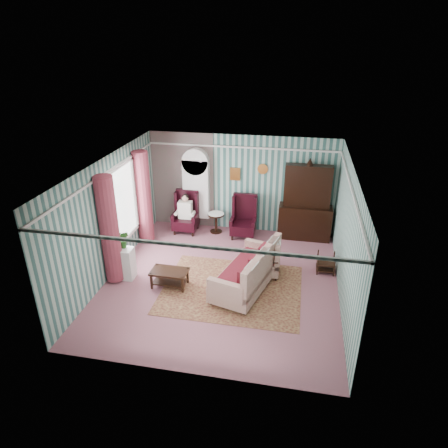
% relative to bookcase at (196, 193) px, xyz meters
% --- Properties ---
extents(floor, '(6.00, 6.00, 0.00)m').
position_rel_bookcase_xyz_m(floor, '(1.35, -2.84, -1.12)').
color(floor, '#92555F').
rests_on(floor, ground).
extents(room_shell, '(5.53, 6.02, 2.91)m').
position_rel_bookcase_xyz_m(room_shell, '(0.73, -2.66, 0.89)').
color(room_shell, '#345F59').
rests_on(room_shell, ground).
extents(bookcase, '(0.80, 0.28, 2.24)m').
position_rel_bookcase_xyz_m(bookcase, '(0.00, 0.00, 0.00)').
color(bookcase, silver).
rests_on(bookcase, floor).
extents(dresser_hutch, '(1.50, 0.56, 2.36)m').
position_rel_bookcase_xyz_m(dresser_hutch, '(3.25, -0.12, 0.06)').
color(dresser_hutch, black).
rests_on(dresser_hutch, floor).
extents(wingback_left, '(0.76, 0.80, 1.25)m').
position_rel_bookcase_xyz_m(wingback_left, '(-0.25, -0.39, -0.50)').
color(wingback_left, black).
rests_on(wingback_left, floor).
extents(wingback_right, '(0.76, 0.80, 1.25)m').
position_rel_bookcase_xyz_m(wingback_right, '(1.50, -0.39, -0.50)').
color(wingback_right, black).
rests_on(wingback_right, floor).
extents(seated_woman, '(0.44, 0.40, 1.18)m').
position_rel_bookcase_xyz_m(seated_woman, '(-0.25, -0.39, -0.53)').
color(seated_woman, white).
rests_on(seated_woman, floor).
extents(round_side_table, '(0.50, 0.50, 0.60)m').
position_rel_bookcase_xyz_m(round_side_table, '(0.65, -0.24, -0.82)').
color(round_side_table, black).
rests_on(round_side_table, floor).
extents(nest_table, '(0.45, 0.38, 0.54)m').
position_rel_bookcase_xyz_m(nest_table, '(3.82, -1.94, -0.85)').
color(nest_table, black).
rests_on(nest_table, floor).
extents(plant_stand, '(0.55, 0.35, 0.80)m').
position_rel_bookcase_xyz_m(plant_stand, '(-1.05, -3.14, -0.72)').
color(plant_stand, white).
rests_on(plant_stand, floor).
extents(rug, '(3.20, 2.60, 0.01)m').
position_rel_bookcase_xyz_m(rug, '(1.65, -3.14, -1.11)').
color(rug, '#541F1C').
rests_on(rug, floor).
extents(sofa, '(1.54, 2.35, 0.91)m').
position_rel_bookcase_xyz_m(sofa, '(1.95, -3.00, -0.66)').
color(sofa, beige).
rests_on(sofa, floor).
extents(floral_armchair, '(0.77, 0.82, 0.87)m').
position_rel_bookcase_xyz_m(floral_armchair, '(2.33, -2.32, -0.68)').
color(floral_armchair, beige).
rests_on(floral_armchair, floor).
extents(coffee_table, '(0.87, 0.52, 0.42)m').
position_rel_bookcase_xyz_m(coffee_table, '(0.18, -3.29, -0.91)').
color(coffee_table, black).
rests_on(coffee_table, floor).
extents(potted_plant_a, '(0.48, 0.45, 0.42)m').
position_rel_bookcase_xyz_m(potted_plant_a, '(-1.13, -3.23, -0.11)').
color(potted_plant_a, '#1C4A17').
rests_on(potted_plant_a, plant_stand).
extents(potted_plant_b, '(0.27, 0.23, 0.44)m').
position_rel_bookcase_xyz_m(potted_plant_b, '(-0.98, -3.07, -0.10)').
color(potted_plant_b, '#1C4816').
rests_on(potted_plant_b, plant_stand).
extents(potted_plant_c, '(0.25, 0.25, 0.37)m').
position_rel_bookcase_xyz_m(potted_plant_c, '(-1.10, -3.10, -0.13)').
color(potted_plant_c, '#205219').
rests_on(potted_plant_c, plant_stand).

